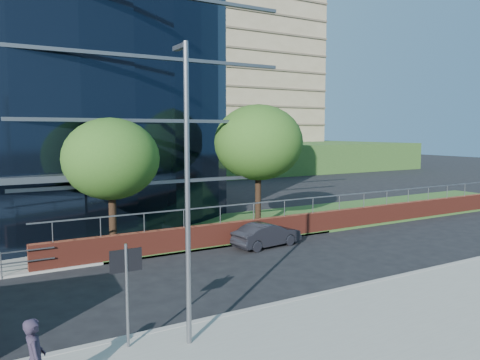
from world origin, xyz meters
TOP-DOWN VIEW (x-y plane):
  - grass_verge at (24.00, 11.00)m, footprint 36.00×8.00m
  - retaining_wall at (20.00, 7.30)m, footprint 34.00×0.40m
  - apartment_block at (32.00, 57.21)m, footprint 60.00×42.00m
  - street_sign at (4.50, -1.59)m, footprint 0.85×0.09m
  - tree_far_c at (7.00, 9.00)m, footprint 4.62×4.62m
  - tree_far_d at (16.00, 10.00)m, footprint 5.28×5.28m
  - tree_dist_e at (24.00, 40.00)m, footprint 4.62×4.62m
  - tree_dist_f at (40.00, 42.00)m, footprint 4.29×4.29m
  - streetlight_east at (6.00, -2.17)m, footprint 0.15×0.77m
  - parked_car at (14.04, 6.08)m, footprint 3.87×1.76m
  - pedestrian at (2.06, -3.10)m, footprint 0.45×0.68m

SIDE VIEW (x-z plane):
  - grass_verge at x=24.00m, z-range 0.00..0.12m
  - retaining_wall at x=20.00m, z-range -0.44..1.67m
  - parked_car at x=14.04m, z-range 0.00..1.23m
  - pedestrian at x=2.06m, z-range 0.15..1.98m
  - street_sign at x=4.50m, z-range 0.75..3.55m
  - tree_dist_f at x=40.00m, z-range 1.19..7.23m
  - streetlight_east at x=6.00m, z-range 0.44..8.44m
  - tree_far_c at x=7.00m, z-range 1.28..7.79m
  - tree_dist_e at x=24.00m, z-range 1.28..7.79m
  - tree_far_d at x=16.00m, z-range 1.47..8.91m
  - apartment_block at x=32.00m, z-range -3.89..26.11m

